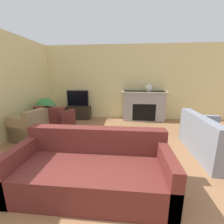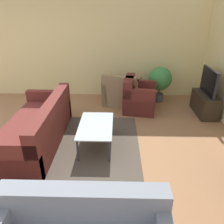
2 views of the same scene
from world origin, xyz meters
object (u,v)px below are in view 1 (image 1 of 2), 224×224
object	(u,v)px
potted_plant	(46,108)
mantel_clock	(149,88)
armchair_accent	(56,123)
tv	(78,98)
coffee_table	(106,135)
couch_loveseat	(212,141)
armchair_by_window	(34,128)
couch_sectional	(92,170)

from	to	relation	value
potted_plant	mantel_clock	world-z (taller)	mantel_clock
armchair_accent	tv	bearing A→B (deg)	-86.75
coffee_table	couch_loveseat	bearing A→B (deg)	1.88
couch_loveseat	coffee_table	distance (m)	2.20
coffee_table	mantel_clock	size ratio (longest dim) A/B	4.31
armchair_by_window	armchair_accent	world-z (taller)	same
couch_sectional	potted_plant	distance (m)	3.33
couch_loveseat	armchair_accent	xyz separation A→B (m)	(-3.75, 0.81, 0.01)
armchair_accent	coffee_table	xyz separation A→B (m)	(1.55, -0.88, 0.07)
mantel_clock	armchair_by_window	bearing A→B (deg)	-147.58
armchair_by_window	mantel_clock	xyz separation A→B (m)	(3.15, 2.00, 0.89)
tv	couch_loveseat	distance (m)	4.33
couch_loveseat	armchair_by_window	world-z (taller)	same
armchair_by_window	mantel_clock	world-z (taller)	mantel_clock
armchair_by_window	coffee_table	bearing A→B (deg)	91.95
tv	coffee_table	world-z (taller)	tv
tv	couch_sectional	size ratio (longest dim) A/B	0.37
armchair_by_window	mantel_clock	size ratio (longest dim) A/B	4.36
potted_plant	coffee_table	bearing A→B (deg)	-34.80
couch_sectional	coffee_table	distance (m)	1.10
armchair_by_window	potted_plant	world-z (taller)	potted_plant
coffee_table	mantel_clock	distance (m)	2.88
armchair_by_window	coffee_table	distance (m)	2.00
tv	mantel_clock	size ratio (longest dim) A/B	3.43
tv	armchair_by_window	world-z (taller)	tv
armchair_by_window	tv	bearing A→B (deg)	-179.79
armchair_accent	mantel_clock	world-z (taller)	mantel_clock
armchair_accent	mantel_clock	distance (m)	3.32
couch_loveseat	coffee_table	world-z (taller)	couch_loveseat
couch_sectional	couch_loveseat	xyz separation A→B (m)	(2.26, 1.17, 0.00)
couch_sectional	couch_loveseat	size ratio (longest dim) A/B	1.35
armchair_by_window	couch_loveseat	bearing A→B (deg)	100.24
mantel_clock	coffee_table	bearing A→B (deg)	-115.98
potted_plant	armchair_accent	bearing A→B (deg)	-45.85
armchair_accent	coffee_table	world-z (taller)	armchair_accent
potted_plant	mantel_clock	xyz separation A→B (m)	(3.35, 1.00, 0.59)
couch_loveseat	armchair_accent	world-z (taller)	same
couch_sectional	mantel_clock	bearing A→B (deg)	70.46
armchair_accent	potted_plant	distance (m)	0.89
couch_sectional	coffee_table	world-z (taller)	couch_sectional
armchair_by_window	armchair_accent	size ratio (longest dim) A/B	1.13
couch_loveseat	armchair_by_window	size ratio (longest dim) A/B	1.55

